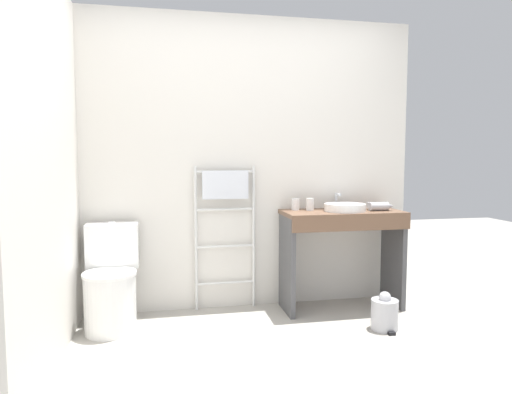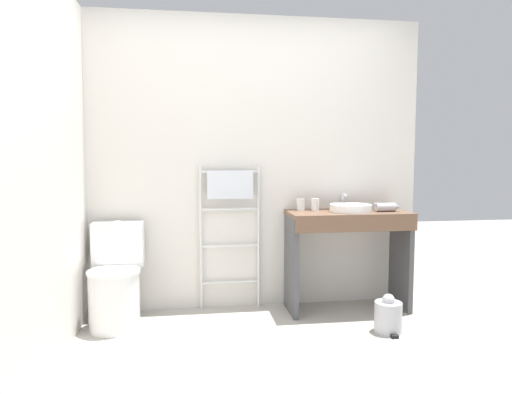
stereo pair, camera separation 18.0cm
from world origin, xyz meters
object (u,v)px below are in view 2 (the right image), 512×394
Objects in this scene: toilet at (116,283)px; towel_radiator at (230,205)px; cup_near_edge at (315,205)px; hair_dryer at (386,207)px; cup_near_wall at (301,205)px; trash_bin at (388,316)px; sink_basin at (351,208)px.

towel_radiator is at bearing 16.61° from toilet.
cup_near_edge is 0.48× the size of hair_dryer.
toilet is 1.60m from cup_near_wall.
cup_near_wall reaches higher than toilet.
trash_bin is at bearing -57.17° from cup_near_edge.
cup_near_edge is at bearing -7.53° from towel_radiator.
towel_radiator is (0.90, 0.27, 0.55)m from toilet.
sink_basin is 0.41m from cup_near_wall.
towel_radiator is 4.20× the size of trash_bin.
toilet reaches higher than trash_bin.
hair_dryer is 0.90m from trash_bin.
cup_near_wall is (-0.38, 0.15, 0.02)m from sink_basin.
hair_dryer is at bearing -13.99° from cup_near_wall.
cup_near_edge is (0.71, -0.09, -0.00)m from towel_radiator.
trash_bin is (-0.18, -0.48, -0.75)m from hair_dryer.
cup_near_wall is at bearing 158.76° from cup_near_edge.
hair_dryer is (0.68, -0.17, -0.01)m from cup_near_wall.
cup_near_edge reaches higher than hair_dryer.
toilet is at bearing -163.39° from towel_radiator.
toilet is at bearing 167.82° from trash_bin.
hair_dryer is 0.75× the size of trash_bin.
towel_radiator is at bearing 170.24° from hair_dryer.
hair_dryer is at bearing -12.47° from cup_near_edge.
towel_radiator reaches higher than hair_dryer.
sink_basin is (0.97, -0.20, -0.02)m from towel_radiator.
cup_near_edge is (-0.27, 0.11, 0.02)m from sink_basin.
sink_basin is 3.49× the size of cup_near_wall.
sink_basin is 0.30m from hair_dryer.
hair_dryer is (2.17, 0.05, 0.54)m from toilet.
toilet is 7.91× the size of cup_near_wall.
cup_near_wall is 0.12m from cup_near_edge.
trash_bin is at bearing -52.17° from cup_near_wall.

